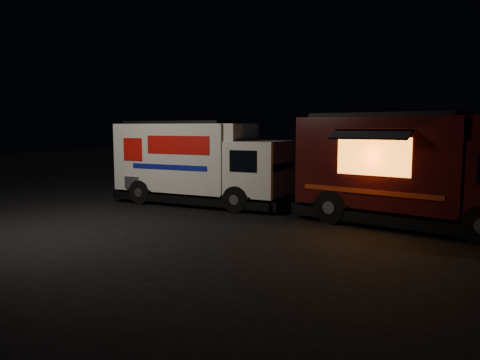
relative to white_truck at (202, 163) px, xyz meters
name	(u,v)px	position (x,y,z in m)	size (l,w,h in m)	color
ground	(152,216)	(0.39, -2.89, -1.56)	(80.00, 80.00, 0.00)	black
white_truck	(202,163)	(0.00, 0.00, 0.00)	(6.89, 2.35, 3.13)	silver
red_truck	(418,170)	(7.69, 0.84, 0.09)	(7.12, 2.62, 3.31)	#390E0A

